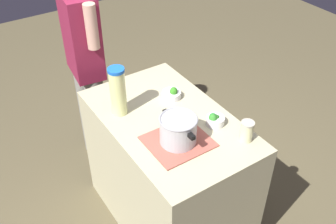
{
  "coord_description": "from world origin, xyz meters",
  "views": [
    {
      "loc": [
        -1.51,
        0.99,
        2.34
      ],
      "look_at": [
        0.0,
        0.0,
        0.95
      ],
      "focal_mm": 41.8,
      "sensor_mm": 36.0,
      "label": 1
    }
  ],
  "objects_px": {
    "lemonade_pitcher": "(118,91)",
    "person_cook": "(85,64)",
    "cooking_pot": "(178,129)",
    "broccoli_bowl_center": "(215,120)",
    "mason_jar": "(247,131)",
    "broccoli_bowl_front": "(172,94)"
  },
  "relations": [
    {
      "from": "lemonade_pitcher",
      "to": "broccoli_bowl_front",
      "type": "relative_size",
      "value": 2.57
    },
    {
      "from": "broccoli_bowl_front",
      "to": "person_cook",
      "type": "height_order",
      "value": "person_cook"
    },
    {
      "from": "mason_jar",
      "to": "broccoli_bowl_center",
      "type": "height_order",
      "value": "mason_jar"
    },
    {
      "from": "mason_jar",
      "to": "person_cook",
      "type": "xyz_separation_m",
      "value": [
        1.27,
        0.4,
        -0.07
      ]
    },
    {
      "from": "lemonade_pitcher",
      "to": "person_cook",
      "type": "bearing_deg",
      "value": -5.77
    },
    {
      "from": "cooking_pot",
      "to": "lemonade_pitcher",
      "type": "relative_size",
      "value": 0.9
    },
    {
      "from": "cooking_pot",
      "to": "broccoli_bowl_center",
      "type": "bearing_deg",
      "value": -87.32
    },
    {
      "from": "cooking_pot",
      "to": "mason_jar",
      "type": "height_order",
      "value": "cooking_pot"
    },
    {
      "from": "lemonade_pitcher",
      "to": "mason_jar",
      "type": "xyz_separation_m",
      "value": [
        -0.6,
        -0.47,
        -0.09
      ]
    },
    {
      "from": "lemonade_pitcher",
      "to": "mason_jar",
      "type": "height_order",
      "value": "lemonade_pitcher"
    },
    {
      "from": "broccoli_bowl_front",
      "to": "person_cook",
      "type": "distance_m",
      "value": 0.76
    },
    {
      "from": "cooking_pot",
      "to": "broccoli_bowl_center",
      "type": "xyz_separation_m",
      "value": [
        0.01,
        -0.26,
        -0.06
      ]
    },
    {
      "from": "broccoli_bowl_front",
      "to": "cooking_pot",
      "type": "bearing_deg",
      "value": 150.79
    },
    {
      "from": "cooking_pot",
      "to": "lemonade_pitcher",
      "type": "distance_m",
      "value": 0.44
    },
    {
      "from": "mason_jar",
      "to": "broccoli_bowl_front",
      "type": "distance_m",
      "value": 0.57
    },
    {
      "from": "cooking_pot",
      "to": "mason_jar",
      "type": "bearing_deg",
      "value": -120.46
    },
    {
      "from": "cooking_pot",
      "to": "broccoli_bowl_front",
      "type": "height_order",
      "value": "cooking_pot"
    },
    {
      "from": "broccoli_bowl_front",
      "to": "broccoli_bowl_center",
      "type": "height_order",
      "value": "broccoli_bowl_front"
    },
    {
      "from": "broccoli_bowl_center",
      "to": "person_cook",
      "type": "xyz_separation_m",
      "value": [
        1.06,
        0.34,
        -0.04
      ]
    },
    {
      "from": "lemonade_pitcher",
      "to": "broccoli_bowl_center",
      "type": "distance_m",
      "value": 0.58
    },
    {
      "from": "cooking_pot",
      "to": "person_cook",
      "type": "xyz_separation_m",
      "value": [
        1.08,
        0.08,
        -0.1
      ]
    },
    {
      "from": "broccoli_bowl_center",
      "to": "lemonade_pitcher",
      "type": "bearing_deg",
      "value": 45.43
    }
  ]
}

